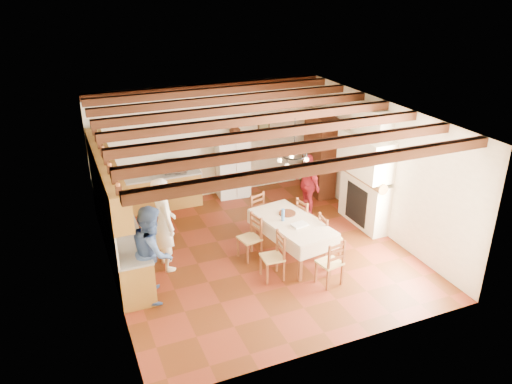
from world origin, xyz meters
TOP-DOWN VIEW (x-y plane):
  - floor at (0.00, 0.00)m, footprint 6.00×6.50m
  - ceiling at (0.00, 0.00)m, footprint 6.00×6.50m
  - wall_back at (0.00, 3.26)m, footprint 6.00×0.02m
  - wall_front at (0.00, -3.26)m, footprint 6.00×0.02m
  - wall_left at (-3.01, 0.00)m, footprint 0.02×6.50m
  - wall_right at (3.01, 0.00)m, footprint 0.02×6.50m
  - ceiling_beams at (0.00, 0.00)m, footprint 6.00×6.30m
  - lower_cabinets_left at (-2.70, 1.05)m, footprint 0.60×4.30m
  - lower_cabinets_back at (-1.55, 2.95)m, footprint 2.30×0.60m
  - countertop_left at (-2.70, 1.05)m, footprint 0.62×4.30m
  - countertop_back at (-1.55, 2.95)m, footprint 2.34×0.62m
  - backsplash_left at (-2.98, 1.05)m, footprint 0.03×4.30m
  - backsplash_back at (-1.55, 3.23)m, footprint 2.30×0.03m
  - upper_cabinets at (-2.83, 1.05)m, footprint 0.35×4.20m
  - fireplace at (2.72, 0.20)m, footprint 0.56×1.60m
  - wall_picture at (1.55, 3.23)m, footprint 0.34×0.03m
  - refrigerator at (0.55, 3.02)m, footprint 0.88×0.74m
  - hutch at (2.75, 2.27)m, footprint 0.59×1.23m
  - dining_table at (0.58, -0.46)m, footprint 1.27×2.04m
  - chandelier at (0.58, -0.46)m, footprint 0.47×0.47m
  - chair_left_near at (-0.13, -1.06)m, footprint 0.42×0.44m
  - chair_left_far at (-0.26, -0.20)m, footprint 0.48×0.49m
  - chair_right_near at (1.33, -0.75)m, footprint 0.44×0.45m
  - chair_right_far at (1.27, 0.13)m, footprint 0.46×0.48m
  - chair_end_near at (0.80, -1.65)m, footprint 0.49×0.47m
  - chair_end_far at (0.41, 0.67)m, footprint 0.53×0.52m
  - person_man at (-1.92, 0.14)m, footprint 0.52×0.74m
  - person_woman_blue at (-2.34, -0.73)m, footprint 0.84×0.99m
  - person_woman_red at (1.85, 1.25)m, footprint 0.49×0.95m
  - microwave at (-0.99, 2.95)m, footprint 0.61×0.48m
  - fridge_vase at (0.65, 3.02)m, footprint 0.31×0.31m

SIDE VIEW (x-z plane):
  - floor at x=0.00m, z-range -0.02..0.00m
  - lower_cabinets_left at x=-2.70m, z-range 0.00..0.86m
  - lower_cabinets_back at x=-1.55m, z-range 0.00..0.86m
  - chair_left_near at x=-0.13m, z-range 0.00..0.96m
  - chair_left_far at x=-0.26m, z-range 0.00..0.96m
  - chair_right_near at x=1.33m, z-range 0.00..0.96m
  - chair_right_far at x=1.27m, z-range 0.00..0.96m
  - chair_end_near at x=0.80m, z-range 0.00..0.96m
  - chair_end_far at x=0.41m, z-range 0.00..0.96m
  - dining_table at x=0.58m, z-range 0.33..1.16m
  - person_woman_red at x=1.85m, z-range 0.00..1.55m
  - refrigerator at x=0.55m, z-range 0.00..1.66m
  - countertop_left at x=-2.70m, z-range 0.86..0.90m
  - countertop_back at x=-1.55m, z-range 0.86..0.90m
  - person_woman_blue at x=-2.34m, z-range 0.00..1.81m
  - person_man at x=-1.92m, z-range 0.00..1.95m
  - microwave at x=-0.99m, z-range 0.90..1.20m
  - hutch at x=2.75m, z-range 0.00..2.16m
  - backsplash_left at x=-2.98m, z-range 0.90..1.50m
  - backsplash_back at x=-1.55m, z-range 0.90..1.50m
  - fireplace at x=2.72m, z-range 0.00..2.80m
  - wall_back at x=0.00m, z-range 0.00..3.00m
  - wall_front at x=0.00m, z-range 0.00..3.00m
  - wall_left at x=-3.01m, z-range 0.00..3.00m
  - wall_right at x=3.01m, z-range 0.00..3.00m
  - fridge_vase at x=0.65m, z-range 1.66..1.96m
  - upper_cabinets at x=-2.83m, z-range 1.50..2.20m
  - wall_picture at x=1.55m, z-range 1.64..2.06m
  - chandelier at x=0.58m, z-range 2.23..2.27m
  - ceiling_beams at x=0.00m, z-range 2.83..2.99m
  - ceiling at x=0.00m, z-range 3.00..3.02m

